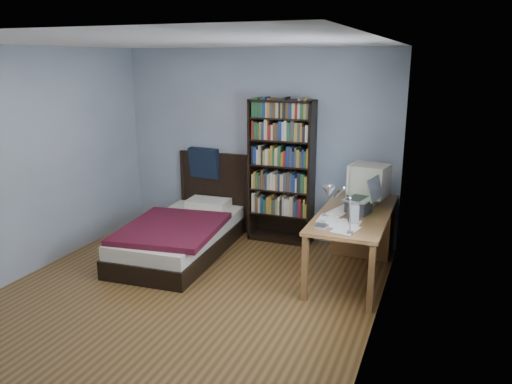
{
  "coord_description": "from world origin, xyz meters",
  "views": [
    {
      "loc": [
        2.39,
        -4.07,
        2.35
      ],
      "look_at": [
        0.45,
        0.92,
        0.92
      ],
      "focal_mm": 35.0,
      "sensor_mm": 36.0,
      "label": 1
    }
  ],
  "objects_px": {
    "keyboard": "(342,211)",
    "laptop": "(361,203)",
    "crt_monitor": "(369,181)",
    "bookshelf": "(281,172)",
    "soda_can": "(349,200)",
    "bed": "(184,231)",
    "desk": "(361,225)",
    "speaker": "(354,214)",
    "desk_lamp": "(333,196)"
  },
  "relations": [
    {
      "from": "keyboard",
      "to": "laptop",
      "type": "bearing_deg",
      "value": 29.14
    },
    {
      "from": "crt_monitor",
      "to": "bookshelf",
      "type": "distance_m",
      "value": 1.22
    },
    {
      "from": "soda_can",
      "to": "bed",
      "type": "xyz_separation_m",
      "value": [
        -2.0,
        -0.3,
        -0.54
      ]
    },
    {
      "from": "desk",
      "to": "speaker",
      "type": "distance_m",
      "value": 0.97
    },
    {
      "from": "speaker",
      "to": "bed",
      "type": "xyz_separation_m",
      "value": [
        -2.17,
        0.32,
        -0.57
      ]
    },
    {
      "from": "desk",
      "to": "bed",
      "type": "distance_m",
      "value": 2.19
    },
    {
      "from": "speaker",
      "to": "laptop",
      "type": "bearing_deg",
      "value": 74.39
    },
    {
      "from": "crt_monitor",
      "to": "desk_lamp",
      "type": "relative_size",
      "value": 0.81
    },
    {
      "from": "laptop",
      "to": "soda_can",
      "type": "relative_size",
      "value": 3.25
    },
    {
      "from": "keyboard",
      "to": "desk",
      "type": "bearing_deg",
      "value": 93.87
    },
    {
      "from": "soda_can",
      "to": "bookshelf",
      "type": "relative_size",
      "value": 0.07
    },
    {
      "from": "desk",
      "to": "bed",
      "type": "height_order",
      "value": "bed"
    },
    {
      "from": "desk_lamp",
      "to": "speaker",
      "type": "relative_size",
      "value": 2.95
    },
    {
      "from": "desk_lamp",
      "to": "bookshelf",
      "type": "distance_m",
      "value": 2.14
    },
    {
      "from": "bed",
      "to": "crt_monitor",
      "type": "bearing_deg",
      "value": 12.25
    },
    {
      "from": "soda_can",
      "to": "keyboard",
      "type": "bearing_deg",
      "value": -93.91
    },
    {
      "from": "keyboard",
      "to": "bed",
      "type": "distance_m",
      "value": 2.04
    },
    {
      "from": "desk",
      "to": "keyboard",
      "type": "bearing_deg",
      "value": -102.65
    },
    {
      "from": "desk_lamp",
      "to": "bed",
      "type": "xyz_separation_m",
      "value": [
        -2.09,
        1.03,
        -0.93
      ]
    },
    {
      "from": "desk",
      "to": "desk_lamp",
      "type": "bearing_deg",
      "value": -90.64
    },
    {
      "from": "speaker",
      "to": "soda_can",
      "type": "bearing_deg",
      "value": 90.3
    },
    {
      "from": "bookshelf",
      "to": "speaker",
      "type": "bearing_deg",
      "value": -44.33
    },
    {
      "from": "speaker",
      "to": "bookshelf",
      "type": "height_order",
      "value": "bookshelf"
    },
    {
      "from": "laptop",
      "to": "keyboard",
      "type": "relative_size",
      "value": 0.96
    },
    {
      "from": "crt_monitor",
      "to": "laptop",
      "type": "height_order",
      "value": "crt_monitor"
    },
    {
      "from": "desk",
      "to": "bed",
      "type": "xyz_separation_m",
      "value": [
        -2.11,
        -0.56,
        -0.17
      ]
    },
    {
      "from": "desk",
      "to": "keyboard",
      "type": "xyz_separation_m",
      "value": [
        -0.13,
        -0.57,
        0.32
      ]
    },
    {
      "from": "desk",
      "to": "crt_monitor",
      "type": "relative_size",
      "value": 3.79
    },
    {
      "from": "laptop",
      "to": "speaker",
      "type": "xyz_separation_m",
      "value": [
        -0.01,
        -0.35,
        -0.02
      ]
    },
    {
      "from": "crt_monitor",
      "to": "speaker",
      "type": "xyz_separation_m",
      "value": [
        -0.01,
        -0.8,
        -0.16
      ]
    },
    {
      "from": "desk",
      "to": "crt_monitor",
      "type": "distance_m",
      "value": 0.58
    },
    {
      "from": "keyboard",
      "to": "soda_can",
      "type": "bearing_deg",
      "value": 102.61
    },
    {
      "from": "laptop",
      "to": "bed",
      "type": "relative_size",
      "value": 0.19
    },
    {
      "from": "desk_lamp",
      "to": "speaker",
      "type": "bearing_deg",
      "value": 84.0
    },
    {
      "from": "crt_monitor",
      "to": "speaker",
      "type": "height_order",
      "value": "crt_monitor"
    },
    {
      "from": "keyboard",
      "to": "bed",
      "type": "relative_size",
      "value": 0.2
    },
    {
      "from": "desk",
      "to": "soda_can",
      "type": "xyz_separation_m",
      "value": [
        -0.11,
        -0.27,
        0.37
      ]
    },
    {
      "from": "desk",
      "to": "laptop",
      "type": "distance_m",
      "value": 0.68
    },
    {
      "from": "laptop",
      "to": "bookshelf",
      "type": "xyz_separation_m",
      "value": [
        -1.16,
        0.78,
        0.09
      ]
    },
    {
      "from": "desk_lamp",
      "to": "keyboard",
      "type": "distance_m",
      "value": 1.11
    },
    {
      "from": "desk",
      "to": "speaker",
      "type": "xyz_separation_m",
      "value": [
        0.06,
        -0.88,
        0.4
      ]
    },
    {
      "from": "desk",
      "to": "keyboard",
      "type": "relative_size",
      "value": 4.09
    },
    {
      "from": "laptop",
      "to": "keyboard",
      "type": "bearing_deg",
      "value": -167.38
    },
    {
      "from": "crt_monitor",
      "to": "desk_lamp",
      "type": "height_order",
      "value": "desk_lamp"
    },
    {
      "from": "keyboard",
      "to": "speaker",
      "type": "xyz_separation_m",
      "value": [
        0.19,
        -0.31,
        0.08
      ]
    },
    {
      "from": "desk",
      "to": "crt_monitor",
      "type": "xyz_separation_m",
      "value": [
        0.07,
        -0.09,
        0.57
      ]
    },
    {
      "from": "desk_lamp",
      "to": "bookshelf",
      "type": "relative_size",
      "value": 0.31
    },
    {
      "from": "keyboard",
      "to": "soda_can",
      "type": "height_order",
      "value": "soda_can"
    },
    {
      "from": "soda_can",
      "to": "bookshelf",
      "type": "distance_m",
      "value": 1.12
    },
    {
      "from": "speaker",
      "to": "bookshelf",
      "type": "bearing_deg",
      "value": 121.1
    }
  ]
}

